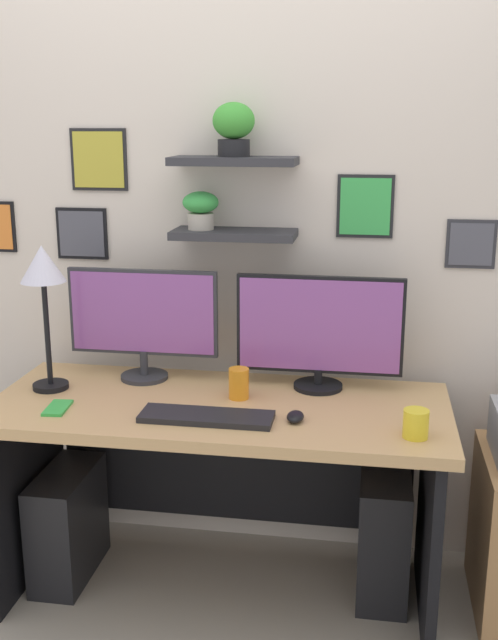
% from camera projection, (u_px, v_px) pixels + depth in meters
% --- Properties ---
extents(ground_plane, '(8.00, 8.00, 0.00)m').
position_uv_depth(ground_plane, '(221.00, 591.00, 2.85)').
color(ground_plane, gray).
extents(back_wall_assembly, '(4.40, 0.24, 2.70)m').
position_uv_depth(back_wall_assembly, '(239.00, 215.00, 2.92)').
color(back_wall_assembly, beige).
rests_on(back_wall_assembly, ground).
extents(desk, '(1.60, 0.68, 0.75)m').
position_uv_depth(desk, '(222.00, 452.00, 2.76)').
color(desk, tan).
rests_on(desk, ground).
extents(monitor_left, '(0.57, 0.18, 0.42)m').
position_uv_depth(monitor_left, '(143.00, 319.00, 2.86)').
color(monitor_left, '#2D2D33').
rests_on(monitor_left, desk).
extents(monitor_right, '(0.61, 0.18, 0.42)m').
position_uv_depth(monitor_right, '(319.00, 330.00, 2.76)').
color(monitor_right, black).
rests_on(monitor_right, desk).
extents(keyboard, '(0.44, 0.14, 0.02)m').
position_uv_depth(keyboard, '(207.00, 417.00, 2.51)').
color(keyboard, black).
rests_on(keyboard, desk).
extents(computer_mouse, '(0.06, 0.09, 0.03)m').
position_uv_depth(computer_mouse, '(295.00, 417.00, 2.49)').
color(computer_mouse, black).
rests_on(computer_mouse, desk).
extents(desk_lamp, '(0.16, 0.16, 0.53)m').
position_uv_depth(desk_lamp, '(43.00, 277.00, 2.70)').
color(desk_lamp, black).
rests_on(desk_lamp, desk).
extents(cell_phone, '(0.08, 0.15, 0.01)m').
position_uv_depth(cell_phone, '(58.00, 408.00, 2.60)').
color(cell_phone, green).
rests_on(cell_phone, desk).
extents(coffee_mug, '(0.08, 0.08, 0.09)m').
position_uv_depth(coffee_mug, '(416.00, 424.00, 2.36)').
color(coffee_mug, yellow).
rests_on(coffee_mug, desk).
extents(water_cup, '(0.07, 0.07, 0.11)m').
position_uv_depth(water_cup, '(239.00, 383.00, 2.69)').
color(water_cup, orange).
rests_on(water_cup, desk).
extents(computer_tower_left, '(0.18, 0.40, 0.42)m').
position_uv_depth(computer_tower_left, '(68.00, 523.00, 2.91)').
color(computer_tower_left, black).
rests_on(computer_tower_left, ground).
extents(computer_tower_right, '(0.18, 0.40, 0.47)m').
position_uv_depth(computer_tower_right, '(383.00, 532.00, 2.81)').
color(computer_tower_right, black).
rests_on(computer_tower_right, ground).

